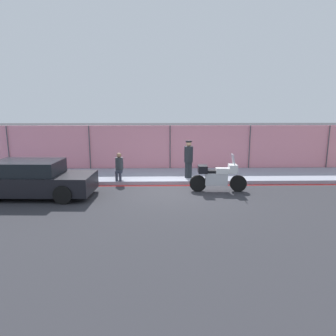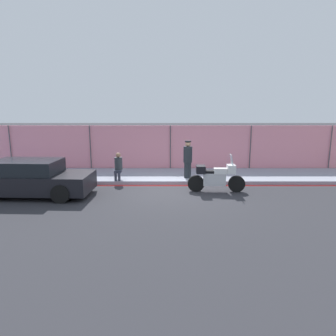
{
  "view_description": "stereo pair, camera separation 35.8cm",
  "coord_description": "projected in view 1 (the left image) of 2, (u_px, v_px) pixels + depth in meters",
  "views": [
    {
      "loc": [
        -0.49,
        -11.78,
        3.31
      ],
      "look_at": [
        -0.19,
        0.87,
        0.8
      ],
      "focal_mm": 32.0,
      "sensor_mm": 36.0,
      "label": 1
    },
    {
      "loc": [
        -0.13,
        -11.79,
        3.31
      ],
      "look_at": [
        -0.19,
        0.87,
        0.8
      ],
      "focal_mm": 32.0,
      "sensor_mm": 36.0,
      "label": 2
    }
  ],
  "objects": [
    {
      "name": "officer_standing",
      "position": [
        189.0,
        159.0,
        13.76
      ],
      "size": [
        0.4,
        0.4,
        1.71
      ],
      "color": "#1E2328",
      "rests_on": "sidewalk"
    },
    {
      "name": "sidewalk",
      "position": [
        171.0,
        176.0,
        14.68
      ],
      "size": [
        31.67,
        3.03,
        0.17
      ],
      "color": "#8E93A3",
      "rests_on": "ground_plane"
    },
    {
      "name": "person_seated_on_curb",
      "position": [
        119.0,
        165.0,
        13.42
      ],
      "size": [
        0.35,
        0.62,
        1.21
      ],
      "color": "#2D3342",
      "rests_on": "sidewalk"
    },
    {
      "name": "parked_car_right_down_street",
      "position": [
        33.0,
        179.0,
        11.34
      ],
      "size": [
        4.48,
        2.05,
        1.4
      ],
      "rotation": [
        0.0,
        0.0,
        -0.04
      ],
      "color": "black",
      "rests_on": "ground_plane"
    },
    {
      "name": "ground_plane",
      "position": [
        173.0,
        191.0,
        12.21
      ],
      "size": [
        120.0,
        120.0,
        0.0
      ],
      "primitive_type": "plane",
      "color": "#2D2D33"
    },
    {
      "name": "storefront_fence",
      "position": [
        170.0,
        148.0,
        16.03
      ],
      "size": [
        30.09,
        0.17,
        2.45
      ],
      "color": "pink",
      "rests_on": "ground_plane"
    },
    {
      "name": "motorcycle",
      "position": [
        218.0,
        177.0,
        12.08
      ],
      "size": [
        2.31,
        0.55,
        1.54
      ],
      "rotation": [
        0.0,
        0.0,
        -0.04
      ],
      "color": "black",
      "rests_on": "ground_plane"
    },
    {
      "name": "curb_paint_stripe",
      "position": [
        172.0,
        185.0,
        13.12
      ],
      "size": [
        31.67,
        0.18,
        0.01
      ],
      "color": "red",
      "rests_on": "ground_plane"
    }
  ]
}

